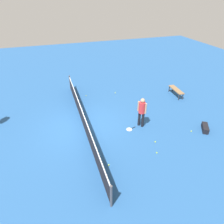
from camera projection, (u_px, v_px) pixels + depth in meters
name	position (u px, v px, depth m)	size (l,w,h in m)	color
ground_plane	(84.00, 126.00, 10.90)	(40.00, 40.00, 0.00)	#265693
court_net	(83.00, 118.00, 10.64)	(10.09, 0.09, 1.07)	#4C4C51
player_near_side	(142.00, 110.00, 10.39)	(0.48, 0.47, 1.70)	black
tennis_racket_near_player	(130.00, 129.00, 10.62)	(0.38, 0.61, 0.03)	white
tennis_ball_near_player	(155.00, 142.00, 9.71)	(0.07, 0.07, 0.07)	#C6E033
tennis_ball_by_net	(157.00, 153.00, 9.06)	(0.07, 0.07, 0.07)	#C6E033
tennis_ball_midcourt	(86.00, 96.00, 13.93)	(0.07, 0.07, 0.07)	#C6E033
tennis_ball_baseline	(191.00, 131.00, 10.44)	(0.07, 0.07, 0.07)	#C6E033
tennis_ball_stray_left	(109.00, 165.00, 8.43)	(0.07, 0.07, 0.07)	#C6E033
tennis_ball_stray_right	(115.00, 93.00, 14.31)	(0.07, 0.07, 0.07)	#C6E033
courtside_bench	(176.00, 90.00, 13.82)	(1.52, 0.50, 0.48)	olive
equipment_bag	(205.00, 128.00, 10.54)	(0.82, 0.67, 0.28)	black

